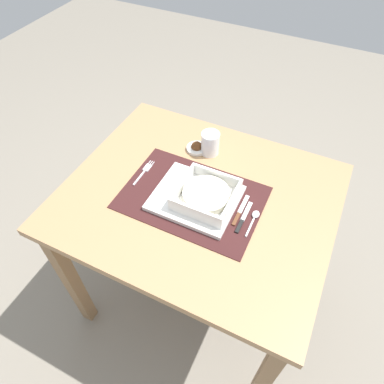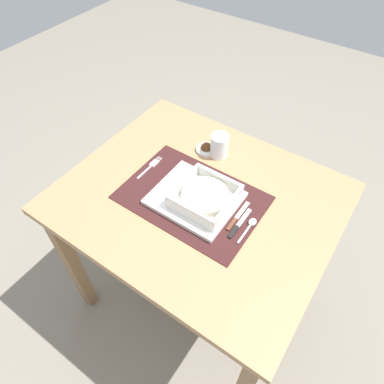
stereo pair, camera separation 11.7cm
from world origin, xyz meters
name	(u,v)px [view 1 (the left image)]	position (x,y,z in m)	size (l,w,h in m)	color
ground_plane	(196,291)	(0.00, 0.00, 0.00)	(6.00, 6.00, 0.00)	gray
dining_table	(198,214)	(0.00, 0.00, 0.64)	(0.92, 0.77, 0.75)	#A37A51
placemat	(192,197)	(-0.02, -0.02, 0.76)	(0.48, 0.33, 0.00)	#381919
serving_plate	(196,198)	(0.00, -0.02, 0.77)	(0.28, 0.24, 0.02)	white
porridge_bowl	(206,195)	(0.04, -0.02, 0.79)	(0.19, 0.19, 0.05)	white
fork	(145,171)	(-0.23, 0.02, 0.76)	(0.02, 0.13, 0.00)	silver
spoon	(255,216)	(0.21, -0.01, 0.76)	(0.02, 0.11, 0.01)	silver
butter_knife	(243,219)	(0.18, -0.03, 0.76)	(0.01, 0.14, 0.01)	black
bread_knife	(240,212)	(0.16, -0.01, 0.76)	(0.01, 0.14, 0.01)	#59331E
drinking_glass	(210,144)	(-0.05, 0.22, 0.80)	(0.07, 0.07, 0.09)	white
condiment_saucer	(197,148)	(-0.11, 0.21, 0.77)	(0.08, 0.08, 0.04)	white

